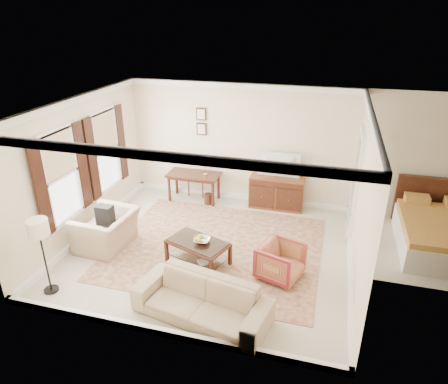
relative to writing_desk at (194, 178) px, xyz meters
The scene contains 21 objects.
room_shell 2.99m from the writing_desk, 62.65° to the right, with size 5.51×5.01×2.91m.
annex_bedroom 5.65m from the writing_desk, ahead, with size 3.00×2.70×2.90m.
window_front 3.35m from the writing_desk, 120.38° to the right, with size 0.12×1.56×1.80m, color #CCB284, non-canonical shape.
window_rear 2.22m from the writing_desk, 144.15° to the right, with size 0.12×1.56×1.80m, color #CCB284, non-canonical shape.
doorway 3.86m from the writing_desk, ahead, with size 0.10×1.12×2.25m, color white, non-canonical shape.
rug 2.40m from the writing_desk, 59.63° to the right, with size 4.14×3.55×0.01m, color #591E1D.
writing_desk is the anchor object (origin of this frame).
desk_chair 0.36m from the writing_desk, 92.65° to the left, with size 0.45×0.45×1.05m, color brown, non-canonical shape.
desk_lamp 0.47m from the writing_desk, ahead, with size 0.32×0.32×0.50m, color silver, non-canonical shape.
framed_prints 1.40m from the writing_desk, 75.78° to the left, with size 0.25×0.04×0.68m, color #441F13, non-canonical shape.
sideboard 2.08m from the writing_desk, ahead, with size 1.29×0.50×0.79m, color brown.
tv 2.18m from the writing_desk, ahead, with size 0.96×0.55×0.13m, color black.
coffee_table 2.82m from the writing_desk, 69.13° to the right, with size 1.28×1.00×0.48m.
fruit_bowl 2.84m from the writing_desk, 67.53° to the right, with size 0.42×0.42×0.10m, color silver.
book_a 2.64m from the writing_desk, 70.82° to the right, with size 0.28×0.04×0.38m, color brown.
book_b 2.96m from the writing_desk, 67.26° to the right, with size 0.28×0.03×0.38m, color brown.
striped_armchair 3.70m from the writing_desk, 46.01° to the right, with size 0.72×0.67×0.74m, color maroon.
club_armchair 2.73m from the writing_desk, 110.74° to the right, with size 1.15×0.75×1.00m, color tan.
backpack 2.73m from the writing_desk, 110.25° to the right, with size 0.32×0.22×0.40m, color black.
sofa 4.28m from the writing_desk, 69.07° to the right, with size 2.14×0.62×0.84m, color tan.
floor_lamp 4.29m from the writing_desk, 106.00° to the right, with size 0.34×0.34×1.38m.
Camera 1 is at (2.10, -6.56, 4.41)m, focal length 32.00 mm.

